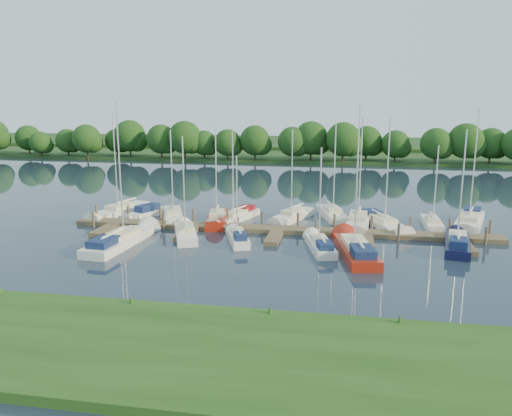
% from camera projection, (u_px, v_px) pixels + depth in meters
% --- Properties ---
extents(ground, '(260.00, 260.00, 0.00)m').
position_uv_depth(ground, '(265.00, 257.00, 39.18)').
color(ground, '#1B2537').
rests_on(ground, ground).
extents(near_bank, '(90.00, 10.00, 0.50)m').
position_uv_depth(near_bank, '(212.00, 353.00, 23.72)').
color(near_bank, '#1E4012').
rests_on(near_bank, ground).
extents(dock, '(40.00, 6.00, 0.40)m').
position_uv_depth(dock, '(277.00, 231.00, 46.17)').
color(dock, brown).
rests_on(dock, ground).
extents(mooring_pilings, '(38.24, 2.84, 2.00)m').
position_uv_depth(mooring_pilings, '(279.00, 224.00, 47.17)').
color(mooring_pilings, '#473D33').
rests_on(mooring_pilings, ground).
extents(far_shore, '(180.00, 30.00, 0.60)m').
position_uv_depth(far_shore, '(317.00, 155.00, 111.33)').
color(far_shore, '#1C3C17').
rests_on(far_shore, ground).
extents(distant_hill, '(220.00, 40.00, 1.40)m').
position_uv_depth(distant_hill, '(323.00, 144.00, 135.32)').
color(distant_hill, '#2B4A20').
rests_on(distant_hill, ground).
extents(treeline, '(144.81, 10.52, 8.32)m').
position_uv_depth(treeline, '(312.00, 142.00, 98.32)').
color(treeline, '#38281C').
rests_on(treeline, ground).
extents(sailboat_n_0, '(3.78, 9.03, 11.40)m').
position_uv_depth(sailboat_n_0, '(120.00, 212.00, 53.96)').
color(sailboat_n_0, white).
rests_on(sailboat_n_0, ground).
extents(motorboat, '(3.40, 5.41, 1.56)m').
position_uv_depth(motorboat, '(146.00, 213.00, 53.05)').
color(motorboat, white).
rests_on(motorboat, ground).
extents(sailboat_n_2, '(3.95, 7.44, 9.56)m').
position_uv_depth(sailboat_n_2, '(173.00, 216.00, 52.14)').
color(sailboat_n_2, white).
rests_on(sailboat_n_2, ground).
extents(sailboat_n_3, '(3.07, 7.95, 10.08)m').
position_uv_depth(sailboat_n_3, '(217.00, 219.00, 50.59)').
color(sailboat_n_3, maroon).
rests_on(sailboat_n_3, ground).
extents(sailboat_n_4, '(3.91, 7.83, 9.95)m').
position_uv_depth(sailboat_n_4, '(235.00, 217.00, 51.29)').
color(sailboat_n_4, white).
rests_on(sailboat_n_4, ground).
extents(sailboat_n_5, '(3.98, 7.39, 9.68)m').
position_uv_depth(sailboat_n_5, '(292.00, 217.00, 51.57)').
color(sailboat_n_5, white).
rests_on(sailboat_n_5, ground).
extents(sailboat_n_6, '(3.61, 7.94, 10.21)m').
position_uv_depth(sailboat_n_6, '(332.00, 215.00, 52.34)').
color(sailboat_n_6, white).
rests_on(sailboat_n_6, ground).
extents(sailboat_n_7, '(2.64, 8.68, 11.09)m').
position_uv_depth(sailboat_n_7, '(358.00, 223.00, 49.01)').
color(sailboat_n_7, white).
rests_on(sailboat_n_7, ground).
extents(sailboat_n_8, '(4.59, 8.58, 10.89)m').
position_uv_depth(sailboat_n_8, '(383.00, 223.00, 48.84)').
color(sailboat_n_8, white).
rests_on(sailboat_n_8, ground).
extents(sailboat_n_9, '(1.58, 6.42, 8.29)m').
position_uv_depth(sailboat_n_9, '(432.00, 224.00, 48.55)').
color(sailboat_n_9, white).
rests_on(sailboat_n_9, ground).
extents(sailboat_n_10, '(4.52, 9.36, 11.85)m').
position_uv_depth(sailboat_n_10, '(469.00, 222.00, 49.17)').
color(sailboat_n_10, white).
rests_on(sailboat_n_10, ground).
extents(sailboat_s_0, '(3.02, 10.04, 12.59)m').
position_uv_depth(sailboat_s_0, '(121.00, 241.00, 42.54)').
color(sailboat_s_0, white).
rests_on(sailboat_s_0, ground).
extents(sailboat_s_1, '(3.84, 7.19, 9.49)m').
position_uv_depth(sailboat_s_1, '(185.00, 234.00, 44.92)').
color(sailboat_s_1, white).
rests_on(sailboat_s_1, ground).
extents(sailboat_s_2, '(3.06, 5.91, 7.89)m').
position_uv_depth(sailboat_s_2, '(238.00, 238.00, 43.33)').
color(sailboat_s_2, white).
rests_on(sailboat_s_2, ground).
extents(sailboat_s_3, '(2.99, 6.81, 8.76)m').
position_uv_depth(sailboat_s_3, '(320.00, 246.00, 41.17)').
color(sailboat_s_3, white).
rests_on(sailboat_s_3, ground).
extents(sailboat_s_4, '(3.74, 9.81, 12.34)m').
position_uv_depth(sailboat_s_4, '(355.00, 250.00, 39.82)').
color(sailboat_s_4, maroon).
rests_on(sailboat_s_4, ground).
extents(sailboat_s_5, '(3.08, 7.96, 10.28)m').
position_uv_depth(sailboat_s_5, '(457.00, 245.00, 41.36)').
color(sailboat_s_5, '#101135').
rests_on(sailboat_s_5, ground).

